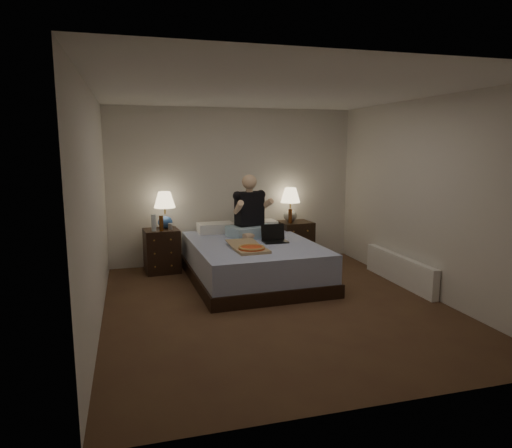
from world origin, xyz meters
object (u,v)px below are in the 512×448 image
object	(u,v)px
nightstand_left	(162,251)
laptop	(275,234)
beer_bottle_left	(161,223)
radiator	(399,270)
water_bottle	(154,223)
beer_bottle_right	(290,216)
soda_can	(170,227)
person	(251,206)
lamp_left	(165,210)
pizza_box	(252,249)
nightstand_right	(295,241)
bed	(253,261)
lamp_right	(290,205)

from	to	relation	value
nightstand_left	laptop	xyz separation A→B (m)	(1.52, -0.88, 0.34)
beer_bottle_left	radiator	world-z (taller)	beer_bottle_left
water_bottle	beer_bottle_right	world-z (taller)	water_bottle
soda_can	person	distance (m)	1.25
nightstand_left	lamp_left	bearing A→B (deg)	42.57
nightstand_left	beer_bottle_left	bearing A→B (deg)	-96.57
radiator	pizza_box	bearing A→B (deg)	175.59
nightstand_right	soda_can	size ratio (longest dim) A/B	6.62
lamp_left	soda_can	world-z (taller)	lamp_left
nightstand_right	water_bottle	world-z (taller)	water_bottle
bed	soda_can	xyz separation A→B (m)	(-1.09, 0.71, 0.43)
nightstand_right	lamp_left	size ratio (longest dim) A/B	1.18
soda_can	beer_bottle_left	xyz separation A→B (m)	(-0.13, -0.05, 0.06)
lamp_right	soda_can	world-z (taller)	lamp_right
nightstand_left	soda_can	xyz separation A→B (m)	(0.13, -0.08, 0.38)
bed	radiator	distance (m)	2.06
beer_bottle_right	lamp_left	bearing A→B (deg)	177.63
nightstand_right	person	size ratio (longest dim) A/B	0.71
lamp_right	water_bottle	xyz separation A→B (m)	(-2.23, -0.26, -0.16)
lamp_right	nightstand_right	bearing A→B (deg)	-32.84
bed	person	bearing A→B (deg)	75.60
lamp_left	soda_can	bearing A→B (deg)	-69.19
bed	lamp_left	bearing A→B (deg)	140.58
pizza_box	radiator	size ratio (longest dim) A/B	0.47
nightstand_right	water_bottle	xyz separation A→B (m)	(-2.31, -0.21, 0.45)
soda_can	radiator	distance (m)	3.37
laptop	pizza_box	xyz separation A→B (m)	(-0.47, -0.47, -0.08)
nightstand_left	nightstand_right	world-z (taller)	nightstand_right
bed	pizza_box	world-z (taller)	pizza_box
nightstand_right	person	bearing A→B (deg)	-155.44
water_bottle	soda_can	world-z (taller)	water_bottle
lamp_right	person	world-z (taller)	person
lamp_right	water_bottle	world-z (taller)	lamp_right
nightstand_right	beer_bottle_right	distance (m)	0.48
person	lamp_right	bearing A→B (deg)	18.88
bed	soda_can	world-z (taller)	soda_can
water_bottle	pizza_box	bearing A→B (deg)	-46.71
lamp_right	soda_can	bearing A→B (deg)	-173.43
person	bed	bearing A→B (deg)	-116.71
water_bottle	laptop	xyz separation A→B (m)	(1.63, -0.77, -0.11)
person	radiator	distance (m)	2.30
beer_bottle_left	laptop	size ratio (longest dim) A/B	0.68
lamp_left	beer_bottle_right	size ratio (longest dim) A/B	2.43
bed	beer_bottle_right	size ratio (longest dim) A/B	9.62
pizza_box	radiator	xyz separation A→B (m)	(2.09, -0.16, -0.39)
water_bottle	pizza_box	world-z (taller)	water_bottle
lamp_right	beer_bottle_left	world-z (taller)	lamp_right
lamp_right	person	distance (m)	0.98
nightstand_left	beer_bottle_right	distance (m)	2.11
lamp_left	nightstand_right	bearing A→B (deg)	0.60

